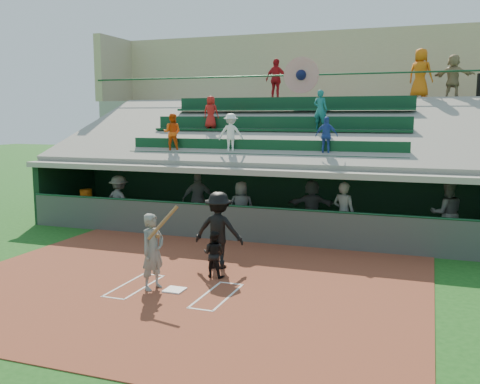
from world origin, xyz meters
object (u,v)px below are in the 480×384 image
(home_plate, at_px, (175,290))
(water_cooler, at_px, (86,195))
(white_table, at_px, (85,211))
(batter_at_plate, at_px, (153,251))
(catcher, at_px, (214,254))

(home_plate, distance_m, water_cooler, 9.10)
(home_plate, xyz_separation_m, white_table, (-6.74, 6.07, 0.37))
(home_plate, height_order, batter_at_plate, batter_at_plate)
(catcher, xyz_separation_m, white_table, (-7.18, 4.82, -0.19))
(home_plate, xyz_separation_m, catcher, (0.44, 1.26, 0.56))
(catcher, xyz_separation_m, water_cooler, (-7.12, 4.85, 0.40))
(home_plate, bearing_deg, batter_at_plate, -174.54)
(batter_at_plate, height_order, white_table, batter_at_plate)
(batter_at_plate, bearing_deg, white_table, 135.56)
(batter_at_plate, bearing_deg, home_plate, 5.46)
(water_cooler, bearing_deg, white_table, -153.17)
(home_plate, distance_m, catcher, 1.44)
(home_plate, relative_size, white_table, 0.52)
(white_table, xyz_separation_m, water_cooler, (0.06, 0.03, 0.58))
(batter_at_plate, xyz_separation_m, white_table, (-6.24, 6.12, -0.49))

